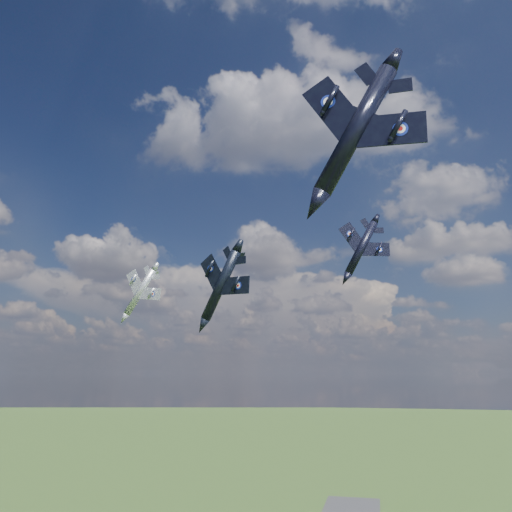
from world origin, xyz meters
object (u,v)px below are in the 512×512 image
(jet_lead_navy, at_px, (221,285))
(jet_left_silver, at_px, (140,292))
(jet_right_navy, at_px, (355,130))
(jet_high_navy, at_px, (361,248))

(jet_lead_navy, bearing_deg, jet_left_silver, 169.43)
(jet_right_navy, height_order, jet_high_navy, jet_high_navy)
(jet_lead_navy, height_order, jet_left_silver, jet_left_silver)
(jet_high_navy, relative_size, jet_left_silver, 1.15)
(jet_right_navy, relative_size, jet_high_navy, 0.99)
(jet_lead_navy, relative_size, jet_high_navy, 1.04)
(jet_high_navy, distance_m, jet_left_silver, 39.42)
(jet_left_silver, bearing_deg, jet_right_navy, -40.85)
(jet_lead_navy, bearing_deg, jet_right_navy, -36.87)
(jet_left_silver, bearing_deg, jet_lead_navy, -23.84)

